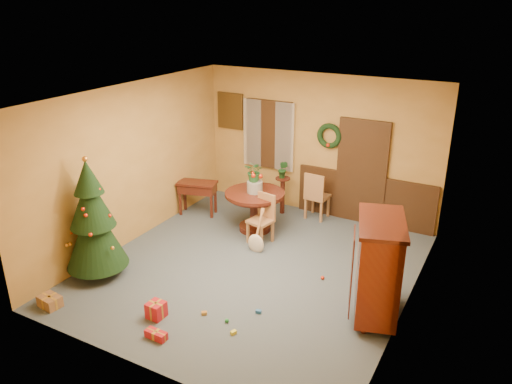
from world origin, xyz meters
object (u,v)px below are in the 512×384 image
Objects in this scene: dining_table at (255,204)px; christmas_tree at (93,221)px; chair_near at (263,217)px; writing_desk at (197,190)px; sideboard at (378,266)px.

christmas_tree is at bearing -118.47° from dining_table.
chair_near is 1.06× the size of writing_desk.
christmas_tree reaches higher than writing_desk.
writing_desk is at bearing 89.21° from christmas_tree.
dining_table is 0.50m from chair_near.
sideboard is at bearing -30.03° from dining_table.
dining_table is 3.29m from sideboard.
christmas_tree is at bearing -90.79° from writing_desk.
dining_table is at bearing 135.98° from chair_near.
sideboard is (2.49, -1.30, 0.30)m from chair_near.
christmas_tree is (-1.46, -2.69, 0.41)m from dining_table.
sideboard is at bearing -22.41° from writing_desk.
writing_desk is (-1.78, 0.46, 0.04)m from chair_near.
writing_desk is at bearing 165.48° from chair_near.
chair_near is 2.82m from sideboard.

